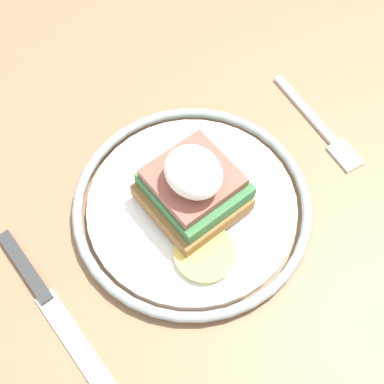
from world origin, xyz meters
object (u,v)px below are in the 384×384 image
fork (319,126)px  sandwich (193,187)px  knife (44,296)px  plate (192,206)px

fork → sandwich: bearing=-2.3°
knife → sandwich: bearing=174.3°
sandwich → knife: 0.17m
plate → sandwich: bearing=100.9°
plate → knife: bearing=-5.1°
sandwich → knife: sandwich is taller
fork → knife: size_ratio=0.77×
sandwich → knife: size_ratio=0.66×
sandwich → plate: bearing=-79.1°
plate → sandwich: 0.04m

